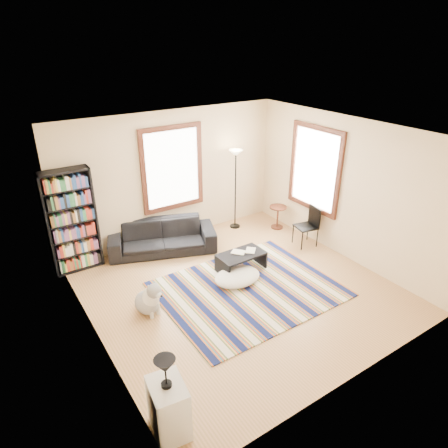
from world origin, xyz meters
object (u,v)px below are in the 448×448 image
floor_cushion (237,277)px  folding_chair (306,227)px  coffee_table (241,262)px  dog (146,296)px  white_cabinet (169,408)px  floor_lamp (235,190)px  side_table (278,217)px  bookshelf (72,222)px  sofa (162,237)px

floor_cushion → folding_chair: 2.10m
coffee_table → dog: dog is taller
white_cabinet → floor_lamp: bearing=55.5°
folding_chair → dog: folding_chair is taller
folding_chair → dog: (-3.78, -0.28, -0.12)m
coffee_table → side_table: side_table is taller
folding_chair → white_cabinet: (-4.45, -2.45, -0.08)m
bookshelf → side_table: size_ratio=3.70×
sofa → side_table: bearing=10.7°
coffee_table → side_table: bearing=30.2°
floor_cushion → dog: 1.75m
floor_cushion → floor_lamp: 2.47m
bookshelf → dog: (0.56, -2.01, -0.69)m
white_cabinet → dog: 2.27m
bookshelf → floor_lamp: bearing=-2.7°
folding_chair → side_table: bearing=97.6°
bookshelf → dog: 2.20m
coffee_table → floor_lamp: 2.06m
floor_cushion → white_cabinet: size_ratio=1.27×
bookshelf → folding_chair: bearing=-21.7°
bookshelf → floor_cushion: bookshelf is taller
bookshelf → dog: bearing=-74.4°
sofa → coffee_table: 1.80m
floor_lamp → side_table: floor_lamp is taller
floor_lamp → coffee_table: bearing=-121.3°
coffee_table → floor_cushion: size_ratio=1.01×
coffee_table → side_table: (1.80, 1.05, 0.09)m
side_table → dog: (-3.83, -1.25, 0.04)m
side_table → white_cabinet: (-4.50, -3.42, 0.08)m
side_table → white_cabinet: bearing=-142.8°
coffee_table → side_table: 2.08m
side_table → sofa: bearing=169.8°
bookshelf → folding_chair: (4.35, -1.73, -0.57)m
floor_cushion → floor_lamp: floor_lamp is taller
sofa → folding_chair: 3.05m
floor_lamp → dog: bearing=-148.8°
bookshelf → floor_lamp: 3.60m
side_table → dog: 4.03m
sofa → bookshelf: bookshelf is taller
coffee_table → floor_cushion: (-0.30, -0.30, -0.07)m
sofa → floor_lamp: bearing=23.9°
coffee_table → dog: bearing=-174.4°
coffee_table → floor_cushion: coffee_table is taller
side_table → folding_chair: folding_chair is taller
white_cabinet → coffee_table: bearing=49.4°
floor_cushion → coffee_table: bearing=45.3°
floor_lamp → side_table: 1.19m
side_table → folding_chair: 0.99m
folding_chair → white_cabinet: folding_chair is taller
coffee_table → white_cabinet: (-2.70, -2.37, 0.17)m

